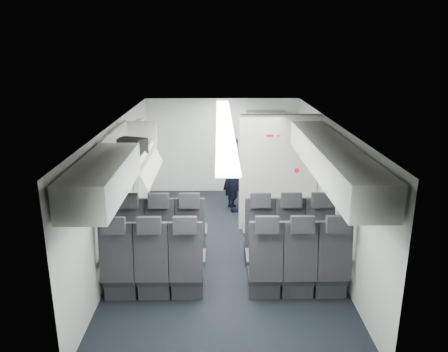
{
  "coord_description": "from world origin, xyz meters",
  "views": [
    {
      "loc": [
        -0.09,
        -6.7,
        3.32
      ],
      "look_at": [
        0.0,
        0.4,
        1.15
      ],
      "focal_mm": 35.0,
      "sensor_mm": 36.0,
      "label": 1
    }
  ],
  "objects_px": {
    "seat_row_mid": "(226,268)",
    "galley_unit": "(265,154)",
    "flight_attendant": "(233,174)",
    "carry_on_bag": "(131,147)",
    "seat_row_front": "(225,240)",
    "boarding_door": "(140,169)"
  },
  "relations": [
    {
      "from": "flight_attendant",
      "to": "galley_unit",
      "type": "bearing_deg",
      "value": -54.41
    },
    {
      "from": "galley_unit",
      "to": "carry_on_bag",
      "type": "height_order",
      "value": "carry_on_bag"
    },
    {
      "from": "galley_unit",
      "to": "boarding_door",
      "type": "relative_size",
      "value": 1.02
    },
    {
      "from": "seat_row_mid",
      "to": "galley_unit",
      "type": "bearing_deg",
      "value": 77.12
    },
    {
      "from": "seat_row_front",
      "to": "carry_on_bag",
      "type": "distance_m",
      "value": 2.03
    },
    {
      "from": "seat_row_mid",
      "to": "boarding_door",
      "type": "bearing_deg",
      "value": 118.77
    },
    {
      "from": "flight_attendant",
      "to": "carry_on_bag",
      "type": "xyz_separation_m",
      "value": [
        -1.62,
        -1.97,
        1.03
      ]
    },
    {
      "from": "galley_unit",
      "to": "flight_attendant",
      "type": "distance_m",
      "value": 1.2
    },
    {
      "from": "boarding_door",
      "to": "carry_on_bag",
      "type": "relative_size",
      "value": 4.38
    },
    {
      "from": "galley_unit",
      "to": "flight_attendant",
      "type": "xyz_separation_m",
      "value": [
        -0.75,
        -0.92,
        -0.18
      ]
    },
    {
      "from": "seat_row_mid",
      "to": "boarding_door",
      "type": "height_order",
      "value": "boarding_door"
    },
    {
      "from": "galley_unit",
      "to": "boarding_door",
      "type": "xyz_separation_m",
      "value": [
        -2.59,
        -1.17,
        0.0
      ]
    },
    {
      "from": "seat_row_mid",
      "to": "carry_on_bag",
      "type": "bearing_deg",
      "value": 138.44
    },
    {
      "from": "seat_row_front",
      "to": "carry_on_bag",
      "type": "xyz_separation_m",
      "value": [
        -1.43,
        0.36,
        1.4
      ]
    },
    {
      "from": "flight_attendant",
      "to": "seat_row_front",
      "type": "bearing_deg",
      "value": 160.0
    },
    {
      "from": "seat_row_mid",
      "to": "flight_attendant",
      "type": "bearing_deg",
      "value": 86.48
    },
    {
      "from": "galley_unit",
      "to": "flight_attendant",
      "type": "relative_size",
      "value": 1.23
    },
    {
      "from": "seat_row_mid",
      "to": "galley_unit",
      "type": "height_order",
      "value": "galley_unit"
    },
    {
      "from": "boarding_door",
      "to": "seat_row_mid",
      "type": "bearing_deg",
      "value": -61.23
    },
    {
      "from": "boarding_door",
      "to": "seat_row_front",
      "type": "bearing_deg",
      "value": -51.84
    },
    {
      "from": "galley_unit",
      "to": "flight_attendant",
      "type": "bearing_deg",
      "value": -129.28
    },
    {
      "from": "carry_on_bag",
      "to": "seat_row_front",
      "type": "bearing_deg",
      "value": 5.5
    }
  ]
}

